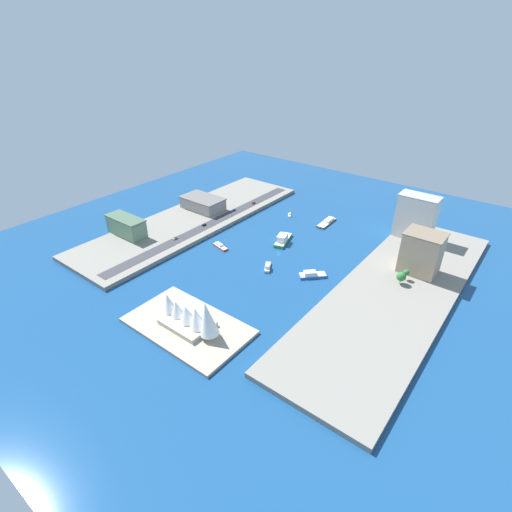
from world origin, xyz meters
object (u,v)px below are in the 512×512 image
Objects in this scene: sedan_silver at (175,238)px; tugboat_red at (220,246)px; suv_black at (204,225)px; sailboat_small_white at (290,215)px; carpark_squat_concrete at (203,203)px; apartment_midrise_tan at (422,253)px; pickup_red at (254,203)px; hotel_broad_white at (416,217)px; ferry_green_doubledeck at (283,239)px; barge_flat_brown at (327,222)px; traffic_light_waterfront at (232,213)px; opera_landmark at (192,316)px; hatchback_blue at (234,210)px; terminal_long_green at (126,226)px; yacht_sleek_gray at (268,267)px; catamaran_blue at (312,275)px.

tugboat_red is at bearing -154.18° from sedan_silver.
tugboat_red is at bearing 154.17° from suv_black.
sailboat_small_white is 86.35m from carpark_squat_concrete.
apartment_midrise_tan is 6.86× the size of pickup_red.
hotel_broad_white is 203.14m from sedan_silver.
ferry_green_doubledeck is at bearing 117.55° from sailboat_small_white.
suv_black is (82.19, 79.35, 3.09)m from barge_flat_brown.
sedan_silver is at bearing 53.86° from barge_flat_brown.
traffic_light_waterfront is (147.43, 65.55, -14.32)m from hotel_broad_white.
pickup_red is 0.10× the size of opera_landmark.
opera_landmark is at bearing 132.51° from carpark_squat_concrete.
carpark_squat_concrete is (99.05, -4.48, 6.45)m from ferry_green_doubledeck.
suv_black is 68.06m from pickup_red.
sailboat_small_white is at bearing -146.15° from hatchback_blue.
opera_landmark is (-92.04, 103.77, 6.24)m from suv_black.
terminal_long_green is (84.93, 125.73, 10.56)m from sailboat_small_white.
hotel_broad_white is (22.37, -52.94, 3.09)m from apartment_midrise_tan.
traffic_light_waterfront is (-4.91, 39.32, 3.38)m from pickup_red.
terminal_long_green is (125.92, 33.89, 9.88)m from yacht_sleek_gray.
carpark_squat_concrete is at bearing -98.15° from terminal_long_green.
sailboat_small_white is (-10.10, -89.27, -0.25)m from tugboat_red.
hotel_broad_white is 8.22× the size of pickup_red.
hatchback_blue is 0.67× the size of traffic_light_waterfront.
apartment_midrise_tan is (-107.54, -18.19, 16.20)m from ferry_green_doubledeck.
ferry_green_doubledeck is at bearing 165.23° from hatchback_blue.
sedan_silver is 1.04× the size of pickup_red.
pickup_red is (152.34, 26.24, -17.70)m from hotel_broad_white.
catamaran_blue is 118.64m from suv_black.
opera_landmark is at bearing 72.13° from hotel_broad_white.
traffic_light_waterfront is 0.14× the size of opera_landmark.
traffic_light_waterfront is (-8.94, 13.21, 3.37)m from hatchback_blue.
hotel_broad_white is at bearing -67.09° from apartment_midrise_tan.
suv_black is (70.70, 23.08, 1.54)m from ferry_green_doubledeck.
carpark_squat_concrete is at bearing 31.43° from sailboat_small_white.
opera_landmark is at bearing 122.26° from traffic_light_waterfront.
yacht_sleek_gray is 0.35× the size of carpark_squat_concrete.
suv_black is (44.99, 72.38, 3.39)m from sailboat_small_white.
hatchback_blue is (178.74, -0.59, -14.60)m from apartment_midrise_tan.
sailboat_small_white is at bearing -148.57° from carpark_squat_concrete.
traffic_light_waterfront is (109.88, -36.99, 6.08)m from catamaran_blue.
tugboat_red is 83.86m from catamaran_blue.
terminal_long_green is at bearing 55.96° from sailboat_small_white.
yacht_sleek_gray is at bearing 133.32° from pickup_red.
carpark_squat_concrete is 9.59× the size of hatchback_blue.
ferry_green_doubledeck is at bearing 9.60° from apartment_midrise_tan.
carpark_squat_concrete is at bearing 51.73° from pickup_red.
ferry_green_doubledeck reaches higher than pickup_red.
catamaran_blue is 0.51× the size of hotel_broad_white.
tugboat_red is 0.41× the size of carpark_squat_concrete.
hotel_broad_white is at bearing -140.13° from ferry_green_doubledeck.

